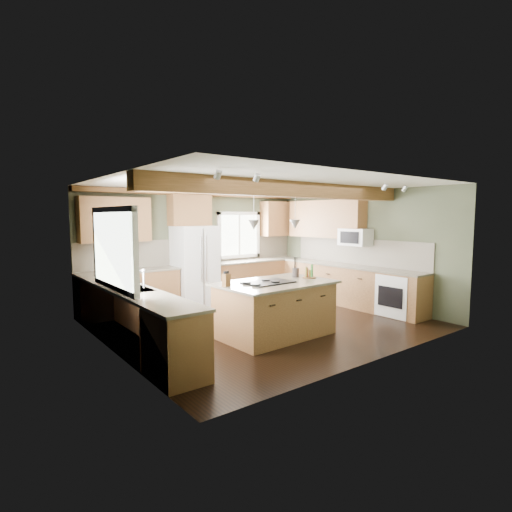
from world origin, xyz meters
TOP-DOWN VIEW (x-y plane):
  - floor at (0.00, 0.00)m, footprint 5.60×5.60m
  - ceiling at (0.00, 0.00)m, footprint 5.60×5.60m
  - wall_back at (0.00, 2.50)m, footprint 5.60×0.00m
  - wall_left at (-2.80, 0.00)m, footprint 0.00×5.00m
  - wall_right at (2.80, 0.00)m, footprint 0.00×5.00m
  - ceiling_beam at (0.00, -0.74)m, footprint 5.55×0.26m
  - soffit_trim at (0.00, 2.40)m, footprint 5.55×0.20m
  - backsplash_back at (0.00, 2.48)m, footprint 5.58×0.03m
  - backsplash_right at (2.78, 0.05)m, footprint 0.03×3.70m
  - base_cab_back_left at (-1.79, 2.20)m, footprint 2.02×0.60m
  - counter_back_left at (-1.79, 2.20)m, footprint 2.06×0.64m
  - base_cab_back_right at (1.49, 2.20)m, footprint 2.62×0.60m
  - counter_back_right at (1.49, 2.20)m, footprint 2.66×0.64m
  - base_cab_left at (-2.50, 0.05)m, footprint 0.60×3.70m
  - counter_left at (-2.50, 0.05)m, footprint 0.64×3.74m
  - base_cab_right at (2.50, 0.05)m, footprint 0.60×3.70m
  - counter_right at (2.50, 0.05)m, footprint 0.64×3.74m
  - upper_cab_back_left at (-1.99, 2.33)m, footprint 1.40×0.35m
  - upper_cab_over_fridge at (-0.30, 2.33)m, footprint 0.96×0.35m
  - upper_cab_right at (2.62, 0.90)m, footprint 0.35×2.20m
  - upper_cab_back_corner at (2.30, 2.33)m, footprint 0.90×0.35m
  - window_left at (-2.78, 0.05)m, footprint 0.04×1.60m
  - window_back at (1.15, 2.48)m, footprint 1.10×0.04m
  - sink at (-2.50, 0.05)m, footprint 0.50×0.65m
  - faucet at (-2.32, 0.05)m, footprint 0.02×0.02m
  - dishwasher at (-2.49, -1.25)m, footprint 0.60×0.60m
  - oven at (2.49, -1.25)m, footprint 0.60×0.72m
  - microwave at (2.58, -0.05)m, footprint 0.40×0.70m
  - pendant_left at (-0.81, -0.75)m, footprint 0.18×0.18m
  - pendant_right at (0.11, -0.72)m, footprint 0.18×0.18m
  - refrigerator at (-0.30, 2.12)m, footprint 0.90×0.74m
  - island at (-0.35, -0.74)m, footprint 1.87×1.18m
  - island_top at (-0.35, -0.74)m, footprint 1.99×1.30m
  - cooktop at (-0.50, -0.74)m, footprint 0.81×0.55m
  - knife_block at (-1.23, -0.59)m, footprint 0.14×0.12m
  - utensil_crock at (0.30, -0.54)m, footprint 0.14×0.14m
  - bottle_tray at (0.42, -0.77)m, footprint 0.27×0.27m

SIDE VIEW (x-z plane):
  - floor at x=0.00m, z-range 0.00..0.00m
  - dishwasher at x=-2.49m, z-range 0.01..0.85m
  - oven at x=2.49m, z-range 0.01..0.85m
  - base_cab_back_left at x=-1.79m, z-range 0.00..0.88m
  - base_cab_back_right at x=1.49m, z-range 0.00..0.88m
  - base_cab_left at x=-2.50m, z-range 0.00..0.88m
  - base_cab_right at x=2.50m, z-range 0.00..0.88m
  - island at x=-0.35m, z-range 0.00..0.88m
  - counter_back_left at x=-1.79m, z-range 0.88..0.92m
  - counter_back_right at x=1.49m, z-range 0.88..0.92m
  - counter_left at x=-2.50m, z-range 0.88..0.92m
  - counter_right at x=2.50m, z-range 0.88..0.92m
  - refrigerator at x=-0.30m, z-range 0.00..1.80m
  - island_top at x=-0.35m, z-range 0.88..0.92m
  - sink at x=-2.50m, z-range 0.89..0.92m
  - cooktop at x=-0.50m, z-range 0.92..0.94m
  - utensil_crock at x=0.30m, z-range 0.92..1.08m
  - knife_block at x=-1.23m, z-range 0.92..1.12m
  - bottle_tray at x=0.42m, z-range 0.92..1.15m
  - faucet at x=-2.32m, z-range 0.91..1.19m
  - backsplash_back at x=0.00m, z-range 0.92..1.50m
  - backsplash_right at x=2.78m, z-range 0.92..1.50m
  - wall_back at x=0.00m, z-range -1.50..4.10m
  - wall_left at x=-2.80m, z-range -1.20..3.80m
  - wall_right at x=2.80m, z-range -1.20..3.80m
  - window_back at x=1.15m, z-range 1.05..2.05m
  - window_left at x=-2.78m, z-range 1.02..2.08m
  - microwave at x=2.58m, z-range 1.36..1.74m
  - pendant_left at x=-0.81m, z-range 1.80..1.96m
  - pendant_right at x=0.11m, z-range 1.80..1.96m
  - upper_cab_back_left at x=-1.99m, z-range 1.50..2.40m
  - upper_cab_right at x=2.62m, z-range 1.50..2.40m
  - upper_cab_back_corner at x=2.30m, z-range 1.50..2.40m
  - upper_cab_over_fridge at x=-0.30m, z-range 1.80..2.50m
  - ceiling_beam at x=0.00m, z-range 2.34..2.60m
  - soffit_trim at x=0.00m, z-range 2.49..2.59m
  - ceiling at x=0.00m, z-range 2.60..2.60m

